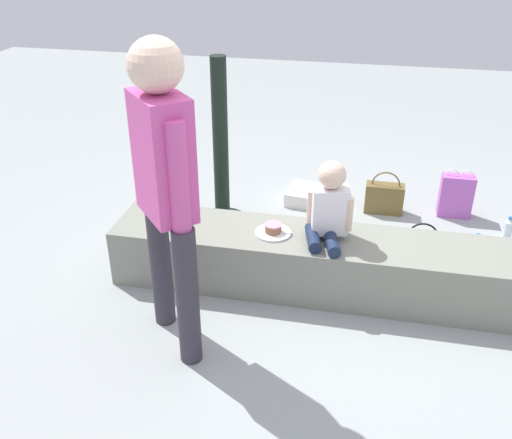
% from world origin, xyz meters
% --- Properties ---
extents(ground_plane, '(12.00, 12.00, 0.00)m').
position_xyz_m(ground_plane, '(0.00, 0.00, 0.00)').
color(ground_plane, '#969D9B').
extents(concrete_ledge, '(2.67, 0.47, 0.36)m').
position_xyz_m(concrete_ledge, '(0.00, 0.00, 0.18)').
color(concrete_ledge, gray).
rests_on(concrete_ledge, ground_plane).
extents(child_seated, '(0.28, 0.34, 0.48)m').
position_xyz_m(child_seated, '(-0.02, 0.00, 0.58)').
color(child_seated, '#182541').
rests_on(child_seated, concrete_ledge).
extents(adult_standing, '(0.37, 0.39, 1.63)m').
position_xyz_m(adult_standing, '(-0.76, -0.64, 0.98)').
color(adult_standing, '#312D37').
rests_on(adult_standing, ground_plane).
extents(cake_plate, '(0.22, 0.22, 0.07)m').
position_xyz_m(cake_plate, '(-0.35, -0.01, 0.39)').
color(cake_plate, white).
rests_on(cake_plate, concrete_ledge).
extents(gift_bag, '(0.24, 0.12, 0.38)m').
position_xyz_m(gift_bag, '(0.86, 1.18, 0.17)').
color(gift_bag, '#B259BF').
rests_on(gift_bag, ground_plane).
extents(railing_post, '(0.36, 0.36, 1.25)m').
position_xyz_m(railing_post, '(-0.86, 0.69, 0.48)').
color(railing_post, black).
rests_on(railing_post, ground_plane).
extents(water_bottle_near_gift, '(0.06, 0.06, 0.18)m').
position_xyz_m(water_bottle_near_gift, '(1.20, 0.87, 0.08)').
color(water_bottle_near_gift, silver).
rests_on(water_bottle_near_gift, ground_plane).
extents(water_bottle_far_side, '(0.07, 0.07, 0.21)m').
position_xyz_m(water_bottle_far_side, '(0.94, 0.53, 0.09)').
color(water_bottle_far_side, silver).
rests_on(water_bottle_far_side, ground_plane).
extents(party_cup_red, '(0.08, 0.08, 0.11)m').
position_xyz_m(party_cup_red, '(-0.07, 0.72, 0.06)').
color(party_cup_red, red).
rests_on(party_cup_red, ground_plane).
extents(cake_box_white, '(0.37, 0.35, 0.11)m').
position_xyz_m(cake_box_white, '(-0.27, 1.17, 0.06)').
color(cake_box_white, white).
rests_on(cake_box_white, ground_plane).
extents(handbag_black_leather, '(0.26, 0.13, 0.32)m').
position_xyz_m(handbag_black_leather, '(0.57, 0.39, 0.12)').
color(handbag_black_leather, black).
rests_on(handbag_black_leather, ground_plane).
extents(handbag_brown_canvas, '(0.29, 0.12, 0.34)m').
position_xyz_m(handbag_brown_canvas, '(0.32, 1.13, 0.12)').
color(handbag_brown_canvas, brown).
rests_on(handbag_brown_canvas, ground_plane).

